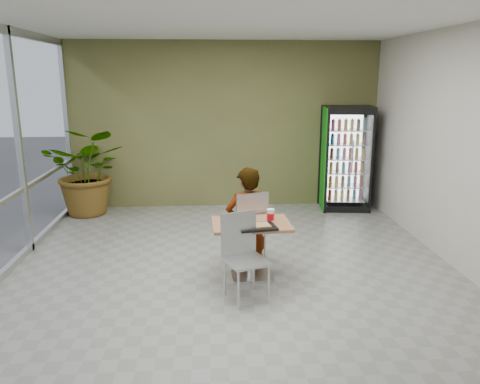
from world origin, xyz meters
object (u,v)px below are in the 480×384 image
(cafeteria_tray, at_px, (257,227))
(potted_plant, at_px, (89,171))
(chair_far, at_px, (249,222))
(beverage_fridge, at_px, (346,158))
(soda_cup, at_px, (271,216))
(dining_table, at_px, (251,239))
(chair_near, at_px, (242,249))
(seated_woman, at_px, (247,226))

(cafeteria_tray, xyz_separation_m, potted_plant, (-2.80, 3.34, 0.06))
(chair_far, relative_size, beverage_fridge, 0.52)
(soda_cup, height_order, potted_plant, potted_plant)
(beverage_fridge, bearing_deg, soda_cup, -114.17)
(dining_table, relative_size, cafeteria_tray, 2.21)
(chair_near, xyz_separation_m, seated_woman, (0.13, 1.02, -0.06))
(chair_far, height_order, seated_woman, seated_woman)
(chair_far, height_order, cafeteria_tray, chair_far)
(potted_plant, bearing_deg, soda_cup, -46.19)
(seated_woman, height_order, potted_plant, potted_plant)
(chair_far, relative_size, seated_woman, 0.62)
(seated_woman, relative_size, cafeteria_tray, 3.66)
(chair_far, xyz_separation_m, beverage_fridge, (2.11, 2.68, 0.39))
(dining_table, bearing_deg, beverage_fridge, 56.07)
(cafeteria_tray, height_order, potted_plant, potted_plant)
(potted_plant, bearing_deg, cafeteria_tray, -49.99)
(chair_far, distance_m, potted_plant, 3.83)
(cafeteria_tray, bearing_deg, beverage_fridge, 58.41)
(chair_far, relative_size, chair_near, 1.03)
(chair_near, distance_m, seated_woman, 1.03)
(chair_far, bearing_deg, cafeteria_tray, 75.19)
(chair_near, bearing_deg, potted_plant, 104.41)
(dining_table, xyz_separation_m, chair_near, (-0.15, -0.49, 0.05))
(chair_near, distance_m, cafeteria_tray, 0.38)
(chair_near, bearing_deg, dining_table, 52.00)
(dining_table, height_order, chair_near, chair_near)
(potted_plant, bearing_deg, chair_near, -54.18)
(dining_table, height_order, soda_cup, soda_cup)
(potted_plant, bearing_deg, seated_woman, -43.40)
(chair_far, height_order, soda_cup, chair_far)
(dining_table, xyz_separation_m, seated_woman, (-0.01, 0.53, -0.01))
(dining_table, height_order, chair_far, chair_far)
(seated_woman, bearing_deg, chair_far, 103.81)
(seated_woman, distance_m, cafeteria_tray, 0.79)
(potted_plant, bearing_deg, dining_table, -48.62)
(chair_far, bearing_deg, dining_table, 70.31)
(seated_woman, bearing_deg, chair_near, 65.22)
(beverage_fridge, xyz_separation_m, potted_plant, (-4.88, -0.04, -0.18))
(chair_near, bearing_deg, chair_far, 58.97)
(dining_table, height_order, beverage_fridge, beverage_fridge)
(cafeteria_tray, distance_m, beverage_fridge, 3.97)
(seated_woman, height_order, beverage_fridge, beverage_fridge)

